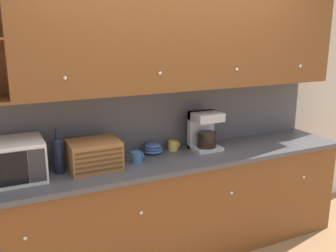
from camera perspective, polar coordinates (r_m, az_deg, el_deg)
ground_plane at (r=3.82m, az=-1.39°, el=-16.66°), size 24.00×24.00×0.00m
wall_back at (r=3.37m, az=-1.74°, el=2.94°), size 5.69×0.06×2.60m
counter_unit at (r=3.37m, az=0.67°, el=-12.21°), size 3.31×0.61×0.92m
backsplash_panel at (r=3.36m, az=-1.47°, el=1.21°), size 3.29×0.01×0.57m
upper_cabinets at (r=3.19m, az=2.57°, el=13.64°), size 3.29×0.38×0.89m
microwave at (r=2.90m, az=-23.29°, el=-4.95°), size 0.50×0.39×0.29m
wine_bottle at (r=2.92m, az=-16.34°, el=-4.02°), size 0.08×0.08×0.34m
bread_box at (r=2.95m, az=-11.19°, el=-4.37°), size 0.39×0.30×0.23m
mug_blue_second at (r=3.07m, az=-4.77°, el=-4.75°), size 0.10×0.09×0.09m
bowl_stack_on_counter at (r=3.29m, az=-2.32°, el=-3.41°), size 0.17×0.17×0.09m
mug at (r=3.37m, az=0.81°, el=-2.98°), size 0.10×0.09×0.09m
coffee_maker at (r=3.39m, az=5.60°, el=-0.68°), size 0.25×0.23×0.35m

